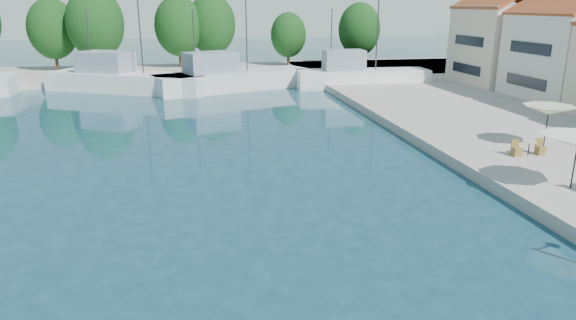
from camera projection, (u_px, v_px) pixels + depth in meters
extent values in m
cube|color=#A9A398|center=(183.00, 73.00, 61.22)|extent=(90.00, 16.00, 0.60)
cube|color=#919F94|center=(103.00, 5.00, 142.50)|extent=(180.00, 40.00, 16.00)
cube|color=#919F94|center=(328.00, 11.00, 174.34)|extent=(140.00, 40.00, 12.00)
cube|color=white|center=(573.00, 56.00, 42.31)|extent=(8.00, 8.50, 7.00)
cube|color=#F2DDC2|center=(509.00, 45.00, 50.69)|extent=(8.60, 8.50, 7.50)
cube|color=white|center=(130.00, 84.00, 50.18)|extent=(16.53, 11.19, 2.20)
cube|color=#818F9F|center=(106.00, 62.00, 50.22)|extent=(5.86, 5.14, 2.00)
cylinder|color=#2D2D2D|center=(140.00, 31.00, 48.26)|extent=(0.12, 0.12, 8.00)
cylinder|color=#2D2D2D|center=(89.00, 41.00, 50.08)|extent=(0.10, 0.10, 6.00)
cube|color=silver|center=(233.00, 83.00, 51.15)|extent=(16.19, 9.38, 2.20)
cube|color=#818F9F|center=(211.00, 63.00, 49.37)|extent=(5.53, 4.61, 2.00)
cylinder|color=#2D2D2D|center=(246.00, 30.00, 50.46)|extent=(0.12, 0.12, 8.00)
cylinder|color=#2D2D2D|center=(194.00, 42.00, 48.00)|extent=(0.10, 0.10, 6.00)
cube|color=white|center=(362.00, 80.00, 52.62)|extent=(13.60, 4.29, 2.20)
cube|color=#818F9F|center=(344.00, 60.00, 51.77)|extent=(4.18, 2.92, 2.00)
cylinder|color=#2D2D2D|center=(377.00, 29.00, 51.30)|extent=(0.12, 0.12, 8.00)
cylinder|color=#2D2D2D|center=(331.00, 40.00, 51.02)|extent=(0.10, 0.10, 6.00)
cylinder|color=#3F2B19|center=(56.00, 55.00, 61.13)|extent=(0.36, 0.36, 3.72)
ellipsoid|color=#133D13|center=(53.00, 29.00, 60.26)|extent=(5.65, 5.65, 7.06)
cylinder|color=#3F2B19|center=(98.00, 53.00, 59.96)|extent=(0.36, 0.36, 4.26)
ellipsoid|color=#133D13|center=(95.00, 23.00, 58.97)|extent=(6.47, 6.47, 8.09)
cylinder|color=#3F2B19|center=(180.00, 52.00, 64.12)|extent=(0.36, 0.36, 3.86)
ellipsoid|color=#133D13|center=(179.00, 26.00, 63.23)|extent=(5.87, 5.87, 7.34)
cylinder|color=#3F2B19|center=(213.00, 50.00, 65.80)|extent=(0.36, 0.36, 3.99)
ellipsoid|color=#133D13|center=(211.00, 24.00, 64.88)|extent=(6.06, 6.06, 7.57)
cylinder|color=#3F2B19|center=(288.00, 54.00, 66.06)|extent=(0.36, 0.36, 2.96)
ellipsoid|color=#133D13|center=(288.00, 35.00, 65.37)|extent=(4.51, 4.51, 5.63)
cylinder|color=#3F2B19|center=(359.00, 52.00, 66.02)|extent=(0.36, 0.36, 3.50)
ellipsoid|color=#133D13|center=(359.00, 29.00, 65.20)|extent=(5.33, 5.33, 6.66)
cylinder|color=black|center=(575.00, 162.00, 21.72)|extent=(0.06, 0.06, 2.33)
cylinder|color=black|center=(546.00, 126.00, 28.32)|extent=(0.06, 0.06, 2.28)
cone|color=beige|center=(549.00, 110.00, 28.06)|extent=(2.78, 2.78, 0.50)
cylinder|color=black|center=(529.00, 149.00, 26.75)|extent=(0.06, 0.06, 0.74)
cylinder|color=beige|center=(530.00, 142.00, 26.64)|extent=(0.70, 0.70, 0.04)
cube|color=olive|center=(540.00, 150.00, 26.91)|extent=(0.42, 0.42, 0.46)
cube|color=olive|center=(516.00, 152.00, 26.67)|extent=(0.42, 0.42, 0.46)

